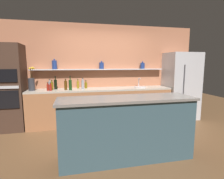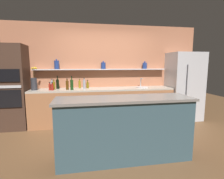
% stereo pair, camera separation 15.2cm
% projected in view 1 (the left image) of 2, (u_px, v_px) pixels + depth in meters
% --- Properties ---
extents(ground_plane, '(12.00, 12.00, 0.00)m').
position_uv_depth(ground_plane, '(117.00, 142.00, 3.49)').
color(ground_plane, brown).
extents(back_wall_unit, '(5.20, 0.28, 2.60)m').
position_uv_depth(back_wall_unit, '(103.00, 73.00, 4.85)').
color(back_wall_unit, '#A86647').
rests_on(back_wall_unit, ground_plane).
extents(back_counter_unit, '(3.64, 0.62, 0.92)m').
position_uv_depth(back_counter_unit, '(102.00, 106.00, 4.60)').
color(back_counter_unit, '#99603D').
rests_on(back_counter_unit, ground_plane).
extents(island_counter, '(2.18, 0.61, 1.02)m').
position_uv_depth(island_counter, '(127.00, 128.00, 2.83)').
color(island_counter, '#334C56').
rests_on(island_counter, ground_plane).
extents(refrigerator, '(0.87, 0.73, 1.86)m').
position_uv_depth(refrigerator, '(181.00, 86.00, 4.98)').
color(refrigerator, '#B7B7BC').
rests_on(refrigerator, ground_plane).
extents(oven_tower, '(0.65, 0.64, 2.00)m').
position_uv_depth(oven_tower, '(10.00, 88.00, 4.06)').
color(oven_tower, '#3D281E').
rests_on(oven_tower, ground_plane).
extents(flower_vase, '(0.16, 0.15, 0.56)m').
position_uv_depth(flower_vase, '(32.00, 83.00, 4.14)').
color(flower_vase, '#2D2D33').
rests_on(flower_vase, back_counter_unit).
extents(sink_fixture, '(0.32, 0.32, 0.25)m').
position_uv_depth(sink_fixture, '(140.00, 86.00, 4.77)').
color(sink_fixture, '#B7B7BC').
rests_on(sink_fixture, back_counter_unit).
extents(bottle_wine_0, '(0.07, 0.07, 0.34)m').
position_uv_depth(bottle_wine_0, '(70.00, 85.00, 4.23)').
color(bottle_wine_0, '#193814').
rests_on(bottle_wine_0, back_counter_unit).
extents(bottle_oil_1, '(0.06, 0.06, 0.25)m').
position_uv_depth(bottle_oil_1, '(78.00, 85.00, 4.54)').
color(bottle_oil_1, olive).
rests_on(bottle_oil_1, back_counter_unit).
extents(bottle_sauce_2, '(0.06, 0.06, 0.20)m').
position_uv_depth(bottle_sauce_2, '(48.00, 87.00, 4.15)').
color(bottle_sauce_2, maroon).
rests_on(bottle_sauce_2, back_counter_unit).
extents(bottle_sauce_3, '(0.06, 0.06, 0.20)m').
position_uv_depth(bottle_sauce_3, '(51.00, 87.00, 4.14)').
color(bottle_sauce_3, maroon).
rests_on(bottle_sauce_3, back_counter_unit).
extents(bottle_wine_4, '(0.07, 0.07, 0.33)m').
position_uv_depth(bottle_wine_4, '(56.00, 84.00, 4.40)').
color(bottle_wine_4, black).
rests_on(bottle_wine_4, back_counter_unit).
extents(bottle_spirit_5, '(0.07, 0.07, 0.28)m').
position_uv_depth(bottle_spirit_5, '(83.00, 85.00, 4.37)').
color(bottle_spirit_5, gray).
rests_on(bottle_spirit_5, back_counter_unit).
extents(bottle_spirit_6, '(0.06, 0.06, 0.26)m').
position_uv_depth(bottle_spirit_6, '(50.00, 85.00, 4.34)').
color(bottle_spirit_6, gray).
rests_on(bottle_spirit_6, back_counter_unit).
extents(bottle_oil_7, '(0.06, 0.06, 0.25)m').
position_uv_depth(bottle_oil_7, '(52.00, 86.00, 4.25)').
color(bottle_oil_7, brown).
rests_on(bottle_oil_7, back_counter_unit).
extents(bottle_spirit_8, '(0.07, 0.07, 0.28)m').
position_uv_depth(bottle_spirit_8, '(66.00, 85.00, 4.26)').
color(bottle_spirit_8, '#4C2D0C').
rests_on(bottle_spirit_8, back_counter_unit).
extents(bottle_oil_9, '(0.07, 0.07, 0.21)m').
position_uv_depth(bottle_oil_9, '(86.00, 85.00, 4.56)').
color(bottle_oil_9, brown).
rests_on(bottle_oil_9, back_counter_unit).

